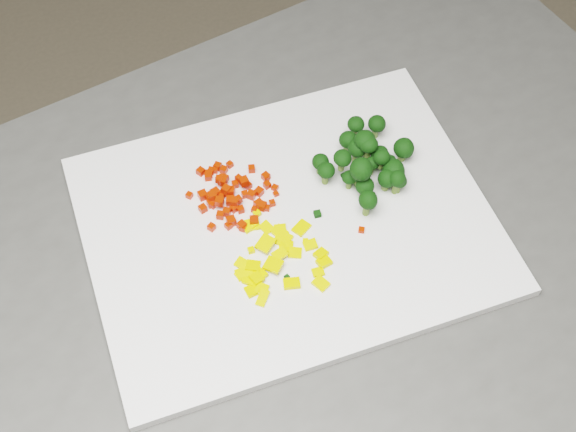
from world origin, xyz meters
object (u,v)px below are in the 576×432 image
object	(u,v)px
carrot_pile	(230,189)
broccoli_pile	(364,158)
cutting_board	(288,224)
pepper_pile	(273,262)
counter_block	(302,397)

from	to	relation	value
carrot_pile	broccoli_pile	world-z (taller)	broccoli_pile
cutting_board	broccoli_pile	world-z (taller)	broccoli_pile
carrot_pile	pepper_pile	bearing A→B (deg)	-80.13
carrot_pile	pepper_pile	distance (m)	0.10
cutting_board	pepper_pile	xyz separation A→B (m)	(-0.03, -0.05, 0.01)
carrot_pile	pepper_pile	size ratio (longest dim) A/B	0.86
counter_block	carrot_pile	world-z (taller)	carrot_pile
counter_block	broccoli_pile	world-z (taller)	broccoli_pile
counter_block	carrot_pile	xyz separation A→B (m)	(-0.06, 0.08, 0.48)
pepper_pile	broccoli_pile	world-z (taller)	broccoli_pile
cutting_board	pepper_pile	bearing A→B (deg)	-123.25
counter_block	carrot_pile	bearing A→B (deg)	129.15
cutting_board	counter_block	bearing A→B (deg)	-62.69
broccoli_pile	carrot_pile	bearing A→B (deg)	174.39
counter_block	cutting_board	bearing A→B (deg)	117.31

